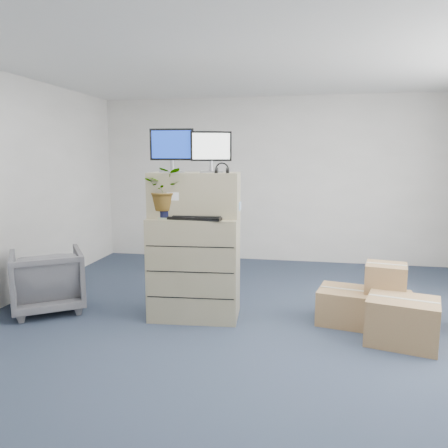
{
  "coord_description": "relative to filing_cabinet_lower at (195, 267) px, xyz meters",
  "views": [
    {
      "loc": [
        0.56,
        -4.03,
        1.8
      ],
      "look_at": [
        -0.27,
        0.4,
        1.1
      ],
      "focal_mm": 35.0,
      "sensor_mm": 36.0,
      "label": 1
    }
  ],
  "objects": [
    {
      "name": "mouse",
      "position": [
        0.32,
        -0.09,
        0.59
      ],
      "size": [
        0.12,
        0.09,
        0.04
      ],
      "primitive_type": "ellipsoid",
      "rotation": [
        0.0,
        0.0,
        -0.22
      ],
      "color": "silver",
      "rests_on": "filing_cabinet_lower"
    },
    {
      "name": "filing_cabinet_lower",
      "position": [
        0.0,
        0.0,
        0.0
      ],
      "size": [
        1.02,
        0.67,
        1.14
      ],
      "primitive_type": "cube",
      "rotation": [
        0.0,
        0.0,
        0.08
      ],
      "color": "tan",
      "rests_on": "ground"
    },
    {
      "name": "ground",
      "position": [
        0.65,
        -0.6,
        -0.57
      ],
      "size": [
        7.0,
        7.0,
        0.0
      ],
      "primitive_type": "plane",
      "color": "#252E43",
      "rests_on": "ground"
    },
    {
      "name": "monitor_left",
      "position": [
        -0.25,
        0.0,
        1.32
      ],
      "size": [
        0.48,
        0.21,
        0.47
      ],
      "rotation": [
        0.0,
        0.0,
        0.11
      ],
      "color": "#99999E",
      "rests_on": "filing_cabinet_upper"
    },
    {
      "name": "cardboard_boxes",
      "position": [
        2.34,
        -0.03,
        -0.33
      ],
      "size": [
        2.22,
        1.1,
        0.68
      ],
      "color": "#996A49",
      "rests_on": "ground"
    },
    {
      "name": "potted_plant",
      "position": [
        -0.28,
        -0.14,
        0.82
      ],
      "size": [
        0.5,
        0.54,
        0.45
      ],
      "rotation": [
        0.0,
        0.0,
        0.08
      ],
      "color": "#97AD8C",
      "rests_on": "filing_cabinet_lower"
    },
    {
      "name": "tissue_box",
      "position": [
        0.37,
        0.16,
        0.68
      ],
      "size": [
        0.25,
        0.13,
        0.09
      ],
      "primitive_type": "cube",
      "rotation": [
        0.0,
        0.0,
        0.03
      ],
      "color": "#4198DD",
      "rests_on": "external_drive"
    },
    {
      "name": "keyboard",
      "position": [
        0.06,
        -0.15,
        0.58
      ],
      "size": [
        0.59,
        0.28,
        0.03
      ],
      "primitive_type": "cube",
      "rotation": [
        0.0,
        0.0,
        -0.08
      ],
      "color": "black",
      "rests_on": "filing_cabinet_lower"
    },
    {
      "name": "external_drive",
      "position": [
        0.33,
        0.12,
        0.6
      ],
      "size": [
        0.23,
        0.18,
        0.06
      ],
      "primitive_type": "cube",
      "rotation": [
        0.0,
        0.0,
        0.07
      ],
      "color": "black",
      "rests_on": "filing_cabinet_lower"
    },
    {
      "name": "monitor_right",
      "position": [
        0.18,
        0.07,
        1.31
      ],
      "size": [
        0.43,
        0.24,
        0.44
      ],
      "rotation": [
        0.0,
        0.0,
        0.34
      ],
      "color": "#99999E",
      "rests_on": "filing_cabinet_upper"
    },
    {
      "name": "office_chair",
      "position": [
        -1.75,
        -0.14,
        -0.17
      ],
      "size": [
        1.05,
        1.04,
        0.8
      ],
      "primitive_type": "imported",
      "rotation": [
        0.0,
        0.0,
        3.75
      ],
      "color": "#56565A",
      "rests_on": "ground"
    },
    {
      "name": "wall_back",
      "position": [
        0.65,
        2.91,
        0.83
      ],
      "size": [
        6.0,
        0.02,
        2.8
      ],
      "primitive_type": "cube",
      "color": "beige",
      "rests_on": "ground"
    },
    {
      "name": "phone_dock",
      "position": [
        -0.09,
        0.06,
        0.62
      ],
      "size": [
        0.08,
        0.06,
        0.16
      ],
      "rotation": [
        0.0,
        0.0,
        0.08
      ],
      "color": "silver",
      "rests_on": "filing_cabinet_lower"
    },
    {
      "name": "filing_cabinet_upper",
      "position": [
        -0.0,
        0.05,
        0.81
      ],
      "size": [
        1.01,
        0.56,
        0.49
      ],
      "primitive_type": "cube",
      "rotation": [
        0.0,
        0.0,
        0.08
      ],
      "color": "tan",
      "rests_on": "filing_cabinet_lower"
    },
    {
      "name": "headphones",
      "position": [
        0.33,
        -0.1,
        1.1
      ],
      "size": [
        0.15,
        0.03,
        0.15
      ],
      "primitive_type": "torus",
      "rotation": [
        1.57,
        0.0,
        0.08
      ],
      "color": "black",
      "rests_on": "filing_cabinet_upper"
    },
    {
      "name": "water_bottle",
      "position": [
        0.11,
        0.05,
        0.71
      ],
      "size": [
        0.08,
        0.08,
        0.28
      ],
      "primitive_type": "cylinder",
      "color": "#9C9EA5",
      "rests_on": "filing_cabinet_lower"
    }
  ]
}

